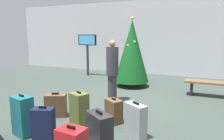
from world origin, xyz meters
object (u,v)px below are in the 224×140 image
object	(u,v)px
waiting_bench	(215,85)
suitcase_2	(44,127)
holiday_tree	(132,51)
traveller_0	(112,69)
suitcase_1	(79,109)
suitcase_4	(56,105)
flight_info_kiosk	(87,47)
suitcase_6	(99,133)
suitcase_8	(23,116)
suitcase_7	(114,111)
suitcase_0	(136,120)

from	to	relation	value
waiting_bench	suitcase_2	xyz separation A→B (m)	(-2.83, -4.41, -0.03)
holiday_tree	traveller_0	bearing A→B (deg)	-87.99
suitcase_1	suitcase_4	distance (m)	0.80
holiday_tree	flight_info_kiosk	bearing A→B (deg)	154.96
suitcase_6	suitcase_1	bearing A→B (deg)	138.28
suitcase_6	suitcase_8	size ratio (longest dim) A/B	0.88
flight_info_kiosk	waiting_bench	world-z (taller)	flight_info_kiosk
suitcase_1	suitcase_4	bearing A→B (deg)	165.78
suitcase_1	suitcase_4	size ratio (longest dim) A/B	1.29
suitcase_6	suitcase_8	bearing A→B (deg)	-178.39
suitcase_7	suitcase_4	bearing A→B (deg)	-171.43
flight_info_kiosk	suitcase_6	bearing A→B (deg)	-58.18
suitcase_4	suitcase_7	xyz separation A→B (m)	(1.40, 0.21, -0.01)
suitcase_4	suitcase_7	world-z (taller)	suitcase_4
suitcase_1	holiday_tree	bearing A→B (deg)	91.47
suitcase_2	suitcase_7	bearing A→B (deg)	62.39
waiting_bench	suitcase_6	world-z (taller)	suitcase_6
holiday_tree	suitcase_0	bearing A→B (deg)	-70.36
holiday_tree	suitcase_2	world-z (taller)	holiday_tree
waiting_bench	suitcase_0	world-z (taller)	suitcase_0
suitcase_4	suitcase_6	bearing A→B (deg)	-30.71
traveller_0	suitcase_6	xyz separation A→B (m)	(0.91, -2.61, -0.60)
traveller_0	suitcase_4	bearing A→B (deg)	-114.67
suitcase_6	suitcase_7	world-z (taller)	suitcase_6
traveller_0	suitcase_8	world-z (taller)	traveller_0
flight_info_kiosk	suitcase_7	bearing A→B (deg)	-54.03
flight_info_kiosk	suitcase_7	xyz separation A→B (m)	(3.33, -4.58, -1.11)
suitcase_4	suitcase_1	bearing A→B (deg)	-14.22
suitcase_2	suitcase_7	size ratio (longest dim) A/B	1.27
suitcase_6	suitcase_7	bearing A→B (deg)	102.31
suitcase_0	suitcase_8	world-z (taller)	suitcase_8
holiday_tree	flight_info_kiosk	world-z (taller)	holiday_tree
holiday_tree	suitcase_4	size ratio (longest dim) A/B	4.50
traveller_0	suitcase_1	bearing A→B (deg)	-89.12
suitcase_2	suitcase_4	xyz separation A→B (m)	(-0.67, 1.17, -0.07)
flight_info_kiosk	suitcase_4	distance (m)	5.28
flight_info_kiosk	suitcase_8	distance (m)	6.23
suitcase_1	suitcase_2	bearing A→B (deg)	-95.81
suitcase_2	suitcase_8	world-z (taller)	suitcase_8
suitcase_0	suitcase_4	world-z (taller)	suitcase_0
suitcase_0	suitcase_8	xyz separation A→B (m)	(-1.99, -0.80, 0.06)
waiting_bench	suitcase_1	size ratio (longest dim) A/B	2.42
suitcase_2	suitcase_4	bearing A→B (deg)	119.89
flight_info_kiosk	suitcase_0	size ratio (longest dim) A/B	2.84
waiting_bench	suitcase_7	size ratio (longest dim) A/B	3.20
suitcase_1	suitcase_2	world-z (taller)	suitcase_1
holiday_tree	suitcase_6	distance (m)	4.77
suitcase_6	traveller_0	bearing A→B (deg)	109.30
holiday_tree	suitcase_4	world-z (taller)	holiday_tree
suitcase_7	suitcase_8	xyz separation A→B (m)	(-1.35, -1.24, 0.12)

